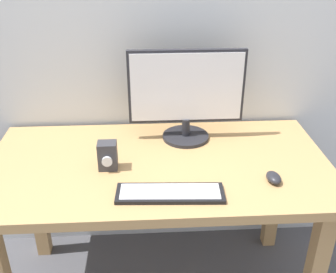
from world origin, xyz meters
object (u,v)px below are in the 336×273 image
monitor (186,94)px  keyboard_primary (170,193)px  audio_controller (108,156)px  desk (159,182)px  mouse (274,178)px

monitor → keyboard_primary: monitor is taller
monitor → audio_controller: monitor is taller
desk → audio_controller: 0.26m
desk → audio_controller: (-0.21, -0.04, 0.16)m
desk → keyboard_primary: bearing=-81.8°
monitor → desk: bearing=-121.9°
keyboard_primary → monitor: bearing=77.5°
monitor → keyboard_primary: bearing=-102.5°
keyboard_primary → desk: bearing=98.2°
desk → audio_controller: size_ratio=12.27×
mouse → desk: bearing=153.6°
desk → mouse: 0.49m
audio_controller → monitor: bearing=36.7°
monitor → audio_controller: bearing=-143.3°
monitor → audio_controller: size_ratio=4.41×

